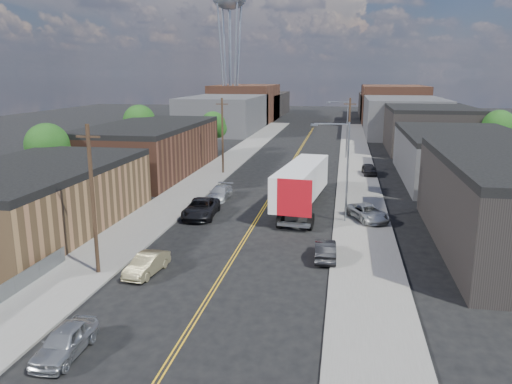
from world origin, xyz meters
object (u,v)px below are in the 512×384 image
at_px(semi_truck, 303,181).
at_px(car_left_b, 147,264).
at_px(car_left_d, 220,193).
at_px(car_ahead_truck, 306,175).
at_px(car_right_lot_c, 369,169).
at_px(car_left_a, 65,341).
at_px(car_right_oncoming, 325,250).
at_px(car_right_lot_a, 368,213).
at_px(water_tower, 229,1).
at_px(car_left_c, 201,208).

relative_size(semi_truck, car_left_b, 4.24).
xyz_separation_m(car_left_d, car_ahead_truck, (8.26, 10.79, 0.02)).
distance_m(car_left_b, car_ahead_truck, 32.45).
relative_size(car_right_lot_c, car_ahead_truck, 0.79).
xyz_separation_m(semi_truck, car_left_a, (-8.72, -29.41, -1.87)).
distance_m(car_left_d, car_ahead_truck, 13.59).
distance_m(semi_truck, car_right_oncoming, 14.93).
distance_m(semi_truck, car_left_d, 9.17).
distance_m(car_left_a, car_right_lot_a, 29.11).
distance_m(water_tower, car_right_lot_c, 77.17).
bearing_deg(car_left_b, semi_truck, 73.16).
height_order(car_left_a, car_left_c, car_left_c).
bearing_deg(car_ahead_truck, water_tower, 117.67).
height_order(car_left_a, car_right_lot_c, car_right_lot_c).
bearing_deg(semi_truck, car_left_d, 178.71).
bearing_deg(car_left_d, car_left_b, -87.63).
bearing_deg(car_right_lot_c, car_left_b, -118.76).
bearing_deg(car_right_oncoming, car_right_lot_c, -100.87).
height_order(car_left_a, car_ahead_truck, car_ahead_truck).
bearing_deg(water_tower, car_left_a, -81.17).
bearing_deg(car_right_oncoming, car_ahead_truck, -85.41).
height_order(car_left_c, car_right_lot_a, car_left_c).
bearing_deg(car_left_a, car_right_oncoming, 51.52).
bearing_deg(car_left_b, car_right_lot_a, 52.32).
distance_m(water_tower, car_left_d, 85.95).
relative_size(water_tower, car_left_a, 8.72).
height_order(car_left_b, car_right_lot_c, car_right_lot_c).
bearing_deg(water_tower, car_left_c, -78.94).
distance_m(car_left_a, car_right_lot_c, 49.07).
relative_size(car_right_lot_a, car_ahead_truck, 0.96).
bearing_deg(car_right_lot_a, car_left_b, -161.10).
relative_size(water_tower, car_right_oncoming, 8.70).
height_order(car_left_b, car_ahead_truck, car_ahead_truck).
xyz_separation_m(car_left_b, car_right_lot_a, (14.97, 14.92, 0.17)).
bearing_deg(car_right_lot_c, car_right_lot_a, -97.76).
distance_m(semi_truck, car_left_b, 21.32).
relative_size(water_tower, semi_truck, 2.09).
height_order(semi_truck, car_left_c, semi_truck).
height_order(water_tower, car_right_lot_c, water_tower).
relative_size(car_left_a, car_left_b, 1.02).
bearing_deg(car_right_lot_a, car_right_lot_c, 61.22).
distance_m(car_left_c, car_right_lot_c, 27.76).
distance_m(water_tower, car_right_lot_a, 95.13).
height_order(car_left_b, car_right_oncoming, car_right_oncoming).
xyz_separation_m(car_right_oncoming, car_right_lot_a, (3.37, 10.08, 0.15)).
distance_m(water_tower, car_right_oncoming, 103.25).
height_order(car_left_d, car_right_lot_c, car_right_lot_c).
bearing_deg(car_left_b, car_right_lot_c, 73.65).
xyz_separation_m(water_tower, car_left_a, (17.00, -109.46, -29.93)).
xyz_separation_m(car_left_c, car_ahead_truck, (8.37, 17.57, -0.10)).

